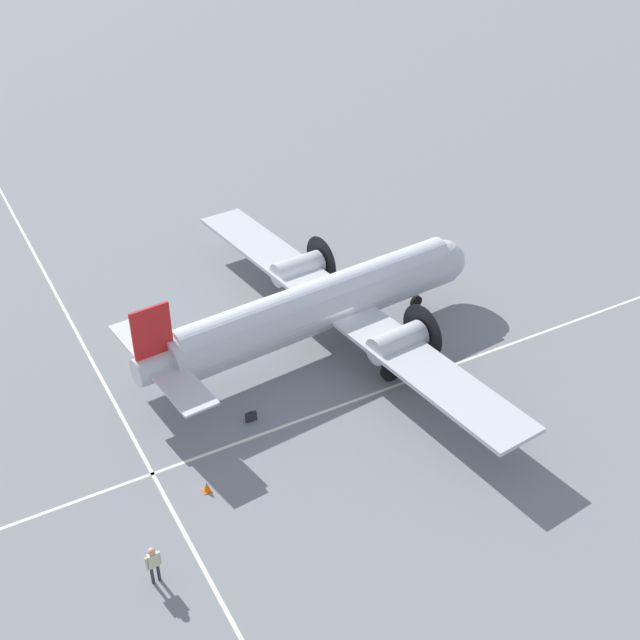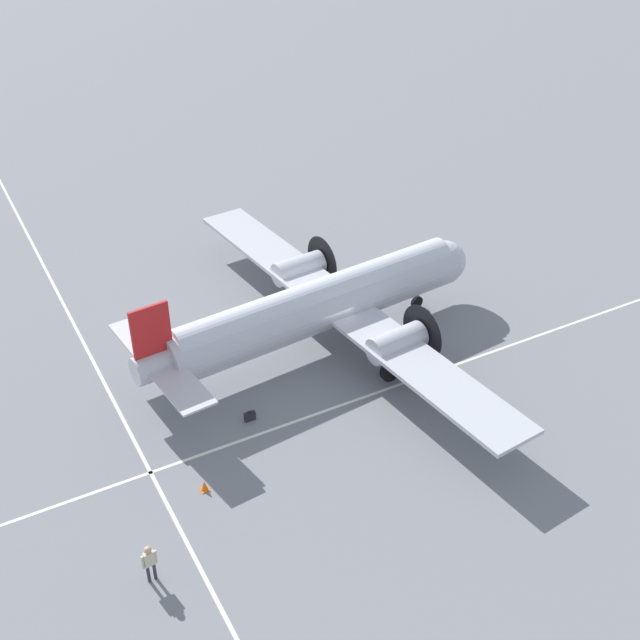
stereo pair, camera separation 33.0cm
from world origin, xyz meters
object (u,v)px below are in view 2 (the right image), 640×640
(airliner_main, at_px, (326,303))
(crew_foreground, at_px, (149,560))
(traffic_cone, at_px, (204,486))
(suitcase_near_door, at_px, (250,416))

(airliner_main, distance_m, crew_foreground, 15.86)
(crew_foreground, xyz_separation_m, traffic_cone, (3.24, 3.20, -0.83))
(traffic_cone, bearing_deg, airliner_main, 35.66)
(airliner_main, relative_size, crew_foreground, 14.57)
(crew_foreground, distance_m, traffic_cone, 4.63)
(crew_foreground, bearing_deg, airliner_main, 32.81)
(airliner_main, height_order, suitcase_near_door, airliner_main)
(airliner_main, xyz_separation_m, crew_foreground, (-12.41, -9.78, -1.38))
(crew_foreground, bearing_deg, traffic_cone, 39.21)
(airliner_main, xyz_separation_m, traffic_cone, (-9.17, -6.58, -2.20))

